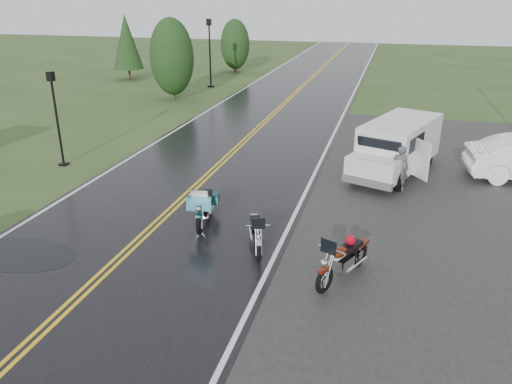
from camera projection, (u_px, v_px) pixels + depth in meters
The scene contains 12 objects.
ground at pixel (138, 242), 13.65m from camera, with size 120.00×120.00×0.00m, color #2D471E.
road at pixel (243, 143), 22.59m from camera, with size 8.00×100.00×0.04m, color black.
motorcycle_red at pixel (325, 270), 11.04m from camera, with size 0.78×2.15×1.27m, color #561909, non-canonical shape.
motorcycle_teal at pixel (199, 215), 13.78m from camera, with size 0.78×2.15×1.27m, color #052F3A, non-canonical shape.
motorcycle_silver at pixel (259, 243), 12.43m from camera, with size 0.68×1.88×1.11m, color #B6B7BE, non-canonical shape.
van_white at pixel (357, 155), 17.58m from camera, with size 1.93×5.15×2.02m, color silver, non-canonical shape.
person_at_van at pixel (399, 169), 16.80m from camera, with size 0.59×0.39×1.62m, color #444549.
lamp_post_near_left at pixel (57, 119), 19.03m from camera, with size 0.32×0.32×3.69m, color black, non-canonical shape.
lamp_post_far_left at pixel (210, 53), 35.01m from camera, with size 0.40×0.40×4.71m, color black, non-canonical shape.
tree_left_mid at pixel (172, 65), 30.96m from camera, with size 2.73×2.73×4.26m, color #1E3D19, non-canonical shape.
tree_left_far at pixel (235, 50), 41.76m from camera, with size 2.41×2.41×3.70m, color #1E3D19, non-canonical shape.
pine_left_far at pixel (127, 48), 38.07m from camera, with size 2.28×2.28×4.74m, color #1E3D19, non-canonical shape.
Camera 1 is at (6.32, -10.87, 6.37)m, focal length 35.00 mm.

